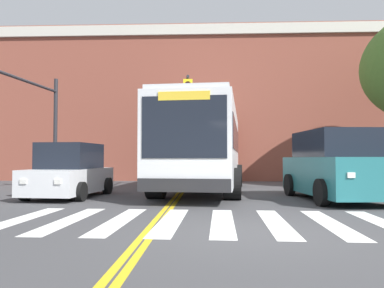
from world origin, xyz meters
TOP-DOWN VIEW (x-y plane):
  - ground_plane at (0.00, 0.00)m, footprint 120.00×120.00m
  - crosswalk at (0.02, 1.07)m, footprint 10.36×3.83m
  - lane_line_yellow_inner at (-1.94, 15.07)m, footprint 0.12×36.00m
  - lane_line_yellow_outer at (-1.78, 15.07)m, footprint 0.12×36.00m
  - city_bus at (-0.96, 8.56)m, footprint 3.67×10.84m
  - car_white_near_lane at (-5.51, 5.85)m, footprint 2.23×4.02m
  - car_teal_far_lane at (3.17, 5.26)m, footprint 2.50×4.84m
  - car_tan_behind_bus at (0.35, 17.36)m, footprint 2.50×4.42m
  - traffic_light_far_corner at (-7.39, 6.72)m, footprint 0.65×4.36m
  - traffic_light_overhead at (-1.67, 8.74)m, footprint 0.47×3.40m
  - building_facade at (-1.86, 17.72)m, footprint 31.39×6.34m

SIDE VIEW (x-z plane):
  - ground_plane at x=0.00m, z-range 0.00..0.00m
  - lane_line_yellow_inner at x=-1.94m, z-range 0.00..0.01m
  - lane_line_yellow_outer at x=-1.78m, z-range 0.00..0.01m
  - crosswalk at x=0.02m, z-range 0.00..0.01m
  - car_tan_behind_bus at x=0.35m, z-range -0.10..1.76m
  - car_white_near_lane at x=-5.51m, z-range -0.08..1.75m
  - car_teal_far_lane at x=3.17m, z-range -0.05..2.14m
  - city_bus at x=-0.96m, z-range 0.16..3.56m
  - traffic_light_far_corner at x=-7.39m, z-range 0.78..5.44m
  - traffic_light_overhead at x=-1.67m, z-range 0.78..5.65m
  - building_facade at x=-1.86m, z-range 0.01..9.16m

